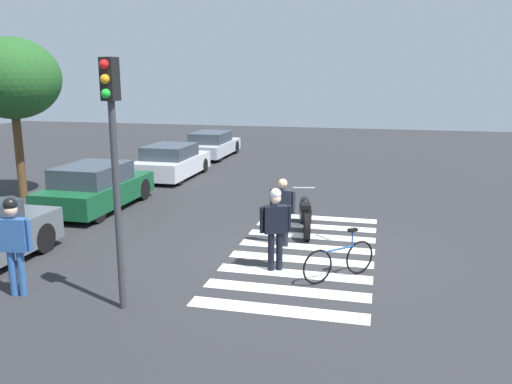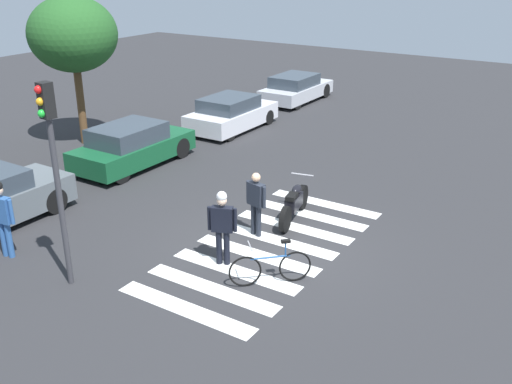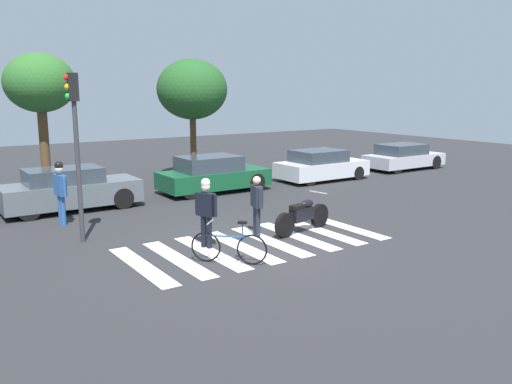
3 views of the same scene
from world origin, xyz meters
TOP-DOWN VIEW (x-y plane):
  - ground_plane at (0.00, 0.00)m, footprint 60.00×60.00m
  - police_motorcycle at (1.75, 0.23)m, footprint 2.22×0.76m
  - leaning_bicycle at (-1.39, -0.94)m, footprint 1.30×1.33m
  - officer_on_foot at (0.43, 0.59)m, footprint 0.31×0.65m
  - officer_by_motorcycle at (-1.23, 0.43)m, footprint 0.38×0.63m
  - pedestrian_bystander at (-3.66, 4.89)m, footprint 0.28×0.70m
  - crosswalk_stripes at (0.00, 0.00)m, footprint 6.75×3.26m
  - car_green_compact at (2.59, 6.87)m, footprint 4.28×1.89m
  - car_white_van at (7.94, 6.59)m, footprint 4.09×1.92m
  - car_silver_sedan at (13.53, 6.73)m, footprint 4.22×1.86m
  - traffic_light_pole at (-3.71, 2.71)m, footprint 0.34×0.26m
  - street_tree_far at (3.48, 10.19)m, footprint 3.11×3.11m

SIDE VIEW (x-z plane):
  - ground_plane at x=0.00m, z-range 0.00..0.00m
  - crosswalk_stripes at x=0.00m, z-range 0.00..0.01m
  - leaning_bicycle at x=-1.39m, z-range -0.12..0.90m
  - police_motorcycle at x=1.75m, z-range -0.06..1.00m
  - car_silver_sedan at x=13.53m, z-range -0.02..1.27m
  - car_white_van at x=7.94m, z-range -0.03..1.32m
  - car_green_compact at x=2.59m, z-range -0.03..1.40m
  - officer_on_foot at x=0.43m, z-range 0.12..1.79m
  - officer_by_motorcycle at x=-1.23m, z-range 0.14..1.94m
  - pedestrian_bystander at x=-3.66m, z-range 0.17..2.08m
  - traffic_light_pole at x=-3.71m, z-range 0.74..5.11m
  - street_tree_far at x=3.48m, z-range 1.31..6.61m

